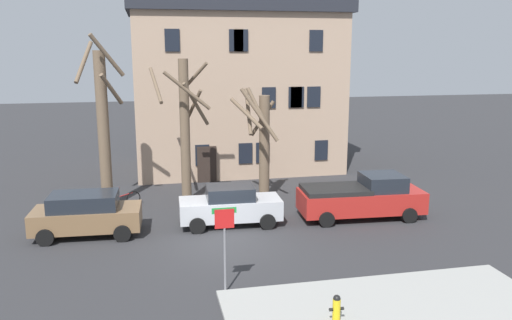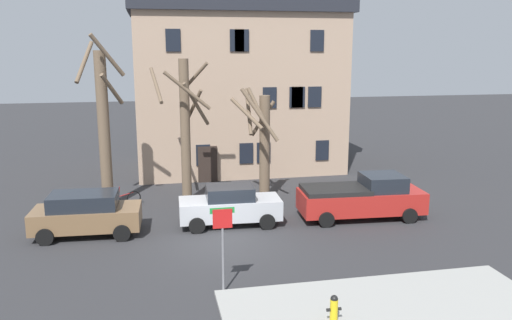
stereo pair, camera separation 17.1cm
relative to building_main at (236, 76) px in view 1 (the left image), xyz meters
The scene contains 11 objects.
ground_plane 14.93m from the building_main, 102.32° to the right, with size 120.00×120.00×0.00m, color #2D2D30.
building_main is the anchor object (origin of this frame).
tree_bare_near 10.79m from the building_main, 135.85° to the right, with size 2.31×2.30×8.22m.
tree_bare_mid 8.65m from the building_main, 116.97° to the right, with size 2.83×2.79×7.09m.
tree_bare_far 8.48m from the building_main, 90.56° to the right, with size 2.32×2.53×5.74m.
car_brown_wagon 14.83m from the building_main, 125.89° to the right, with size 4.40×2.29×1.78m.
car_silver_sedan 12.50m from the building_main, 101.19° to the right, with size 4.43×2.06×1.75m.
pickup_truck_red 13.05m from the building_main, 71.75° to the right, with size 5.66×2.53×1.98m.
fire_hydrant 20.90m from the building_main, 92.01° to the right, with size 0.42×0.22×0.78m.
street_sign_pole 18.39m from the building_main, 100.99° to the right, with size 0.76×0.07×2.80m.
bicycle_leaning 11.62m from the building_main, 132.37° to the right, with size 1.64×0.70×1.03m.
Camera 1 is at (-2.68, -19.14, 7.49)m, focal length 36.35 mm.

